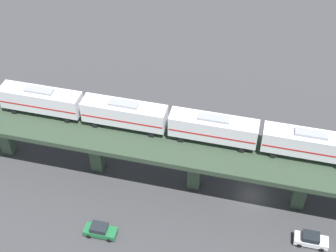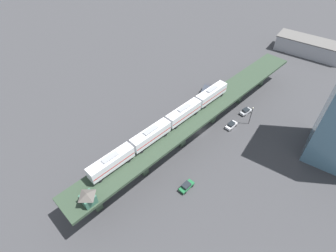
{
  "view_description": "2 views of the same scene",
  "coord_description": "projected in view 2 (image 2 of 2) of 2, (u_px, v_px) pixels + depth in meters",
  "views": [
    {
      "loc": [
        44.1,
        -9.88,
        53.38
      ],
      "look_at": [
        -3.8,
        -12.32,
        9.7
      ],
      "focal_mm": 50.0,
      "sensor_mm": 36.0,
      "label": 1
    },
    {
      "loc": [
        25.36,
        -55.17,
        59.47
      ],
      "look_at": [
        -3.8,
        -12.32,
        9.7
      ],
      "focal_mm": 28.0,
      "sensor_mm": 36.0,
      "label": 2
    }
  ],
  "objects": [
    {
      "name": "ground_plane",
      "position": [
        199.0,
        130.0,
        84.38
      ],
      "size": [
        400.0,
        400.0,
        0.0
      ],
      "primitive_type": "plane",
      "color": "#38383A"
    },
    {
      "name": "elevated_viaduct",
      "position": [
        201.0,
        114.0,
        79.42
      ],
      "size": [
        25.63,
        91.93,
        8.2
      ],
      "color": "#2C3D2C",
      "rests_on": "ground"
    },
    {
      "name": "subway_train",
      "position": [
        168.0,
        123.0,
        71.14
      ],
      "size": [
        12.16,
        49.43,
        4.45
      ],
      "color": "silver",
      "rests_on": "elevated_viaduct"
    },
    {
      "name": "signal_hut",
      "position": [
        88.0,
        198.0,
        55.55
      ],
      "size": [
        3.77,
        3.77,
        3.4
      ],
      "color": "#33604C",
      "rests_on": "elevated_viaduct"
    },
    {
      "name": "street_car_silver",
      "position": [
        246.0,
        111.0,
        89.78
      ],
      "size": [
        3.04,
        4.74,
        1.89
      ],
      "color": "#B7BABF",
      "rests_on": "ground"
    },
    {
      "name": "street_car_white",
      "position": [
        231.0,
        125.0,
        84.81
      ],
      "size": [
        2.56,
        4.65,
        1.89
      ],
      "color": "silver",
      "rests_on": "ground"
    },
    {
      "name": "street_car_green",
      "position": [
        186.0,
        186.0,
        68.14
      ],
      "size": [
        2.5,
        4.64,
        1.89
      ],
      "color": "#1E6638",
      "rests_on": "ground"
    },
    {
      "name": "delivery_truck",
      "position": [
        206.0,
        91.0,
        96.9
      ],
      "size": [
        3.93,
        7.53,
        3.2
      ],
      "color": "#333338",
      "rests_on": "ground"
    },
    {
      "name": "street_lamp",
      "position": [
        251.0,
        114.0,
        83.84
      ],
      "size": [
        0.44,
        0.44,
        6.94
      ],
      "color": "black",
      "rests_on": "ground"
    },
    {
      "name": "warehouse_building",
      "position": [
        309.0,
        47.0,
        118.23
      ],
      "size": [
        28.76,
        10.78,
        6.8
      ],
      "color": "#99999E",
      "rests_on": "ground"
    }
  ]
}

